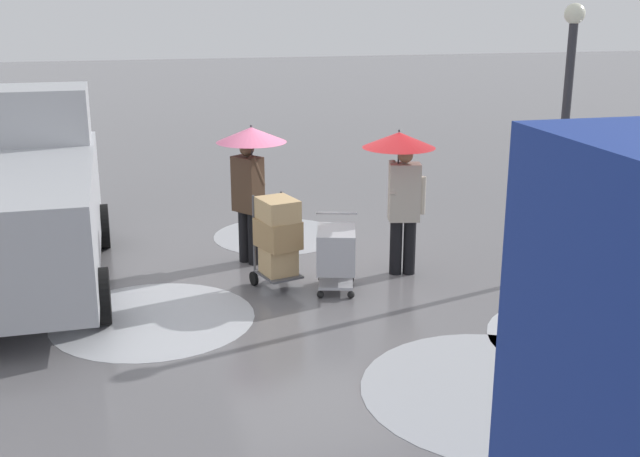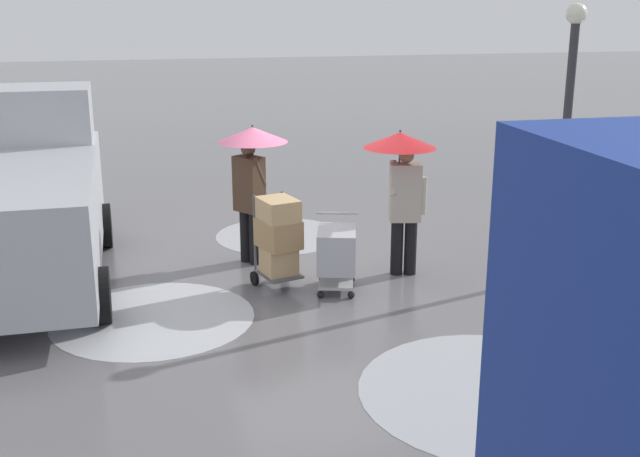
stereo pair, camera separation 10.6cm
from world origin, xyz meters
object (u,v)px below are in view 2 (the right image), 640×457
at_px(hand_dolly_boxes, 278,236).
at_px(street_lamp, 567,115).
at_px(shopping_cart_vendor, 337,251).
at_px(pedestrian_black_side, 402,170).
at_px(cargo_van_parked_right, 26,200).
at_px(pedestrian_pink_side, 251,162).

xyz_separation_m(hand_dolly_boxes, street_lamp, (-3.99, 0.51, 1.60)).
bearing_deg(shopping_cart_vendor, pedestrian_black_side, -158.14).
xyz_separation_m(shopping_cart_vendor, street_lamp, (-3.23, 0.25, 1.80)).
distance_m(hand_dolly_boxes, pedestrian_black_side, 2.02).
height_order(hand_dolly_boxes, street_lamp, street_lamp).
relative_size(cargo_van_parked_right, shopping_cart_vendor, 5.25).
xyz_separation_m(cargo_van_parked_right, hand_dolly_boxes, (-3.38, 1.23, -0.41)).
height_order(cargo_van_parked_right, pedestrian_pink_side, cargo_van_parked_right).
distance_m(shopping_cart_vendor, pedestrian_black_side, 1.54).
xyz_separation_m(pedestrian_pink_side, street_lamp, (-4.16, 1.68, 0.79)).
relative_size(cargo_van_parked_right, pedestrian_pink_side, 2.49).
xyz_separation_m(cargo_van_parked_right, pedestrian_black_side, (-5.22, 1.06, 0.39)).
height_order(cargo_van_parked_right, shopping_cart_vendor, cargo_van_parked_right).
relative_size(cargo_van_parked_right, hand_dolly_boxes, 4.07).
bearing_deg(shopping_cart_vendor, cargo_van_parked_right, -19.84).
height_order(pedestrian_black_side, street_lamp, street_lamp).
distance_m(cargo_van_parked_right, shopping_cart_vendor, 4.44).
distance_m(shopping_cart_vendor, pedestrian_pink_side, 1.99).
height_order(cargo_van_parked_right, street_lamp, street_lamp).
xyz_separation_m(cargo_van_parked_right, street_lamp, (-7.37, 1.74, 1.19)).
bearing_deg(cargo_van_parked_right, hand_dolly_boxes, 160.04).
bearing_deg(pedestrian_pink_side, cargo_van_parked_right, -1.00).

